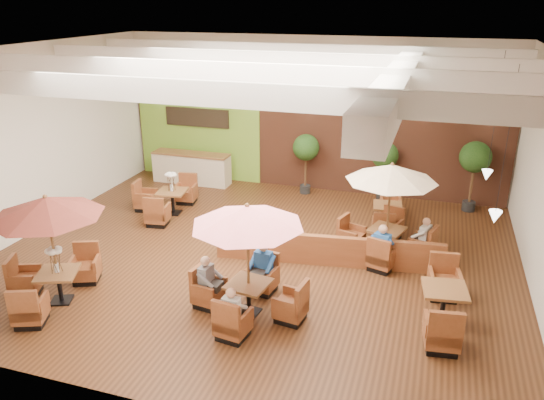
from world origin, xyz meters
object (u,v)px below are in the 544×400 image
at_px(table_0, 47,226).
at_px(topiary_1, 385,158).
at_px(table_5, 387,217).
at_px(diner_4, 423,234).
at_px(topiary_2, 475,160).
at_px(diner_2, 208,277).
at_px(diner_3, 383,243).
at_px(booth_divider, 328,251).
at_px(topiary_0, 306,150).
at_px(table_1, 248,240).
at_px(table_3, 165,199).
at_px(table_2, 390,193).
at_px(diner_1, 263,263).
at_px(service_counter, 192,168).
at_px(diner_0, 232,307).
at_px(table_4, 443,305).

distance_m(table_0, topiary_1, 11.04).
relative_size(table_5, diner_4, 3.46).
bearing_deg(topiary_2, diner_2, -126.18).
relative_size(table_5, diner_3, 3.12).
height_order(booth_divider, topiary_0, topiary_0).
relative_size(table_1, table_3, 0.97).
relative_size(table_2, diner_1, 3.24).
relative_size(table_5, topiary_1, 1.23).
height_order(table_3, diner_1, table_3).
bearing_deg(topiary_1, service_counter, -178.41).
relative_size(service_counter, table_3, 1.08).
xyz_separation_m(diner_1, diner_3, (2.61, 2.00, -0.00)).
bearing_deg(diner_4, topiary_1, 42.09).
height_order(table_1, table_3, table_1).
relative_size(service_counter, diner_3, 3.57).
bearing_deg(table_0, topiary_0, 45.88).
bearing_deg(diner_0, topiary_1, 80.17).
height_order(service_counter, diner_3, diner_3).
distance_m(topiary_1, topiary_2, 2.89).
xyz_separation_m(table_2, topiary_1, (-0.59, 4.11, -0.22)).
relative_size(booth_divider, diner_0, 8.13).
bearing_deg(table_5, diner_1, -124.64).
height_order(diner_0, diner_1, diner_1).
bearing_deg(diner_4, topiary_0, 67.83).
height_order(table_1, diner_4, table_1).
relative_size(table_2, diner_4, 3.60).
relative_size(service_counter, table_0, 1.07).
distance_m(service_counter, table_4, 11.61).
height_order(booth_divider, table_1, table_1).
bearing_deg(table_3, topiary_1, 16.92).
height_order(service_counter, topiary_1, topiary_1).
height_order(table_5, topiary_2, topiary_2).
bearing_deg(table_0, table_5, 22.43).
height_order(booth_divider, table_0, table_0).
distance_m(topiary_0, diner_2, 8.10).
bearing_deg(table_5, booth_divider, -120.20).
relative_size(table_5, topiary_0, 1.20).
height_order(service_counter, topiary_2, topiary_2).
relative_size(topiary_1, diner_2, 2.66).
xyz_separation_m(table_3, diner_0, (4.69, -5.79, 0.28)).
bearing_deg(topiary_2, diner_4, -107.89).
height_order(table_2, topiary_2, table_2).
relative_size(table_3, topiary_0, 1.26).
xyz_separation_m(table_2, diner_0, (-2.61, -4.93, -1.07)).
xyz_separation_m(table_4, topiary_2, (0.74, 7.07, 1.37)).
bearing_deg(topiary_1, diner_1, -105.98).
relative_size(topiary_0, diner_2, 2.73).
xyz_separation_m(table_5, diner_4, (1.15, -1.83, 0.38)).
xyz_separation_m(topiary_0, diner_2, (-0.23, -8.05, -0.87)).
bearing_deg(diner_0, topiary_0, 97.53).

